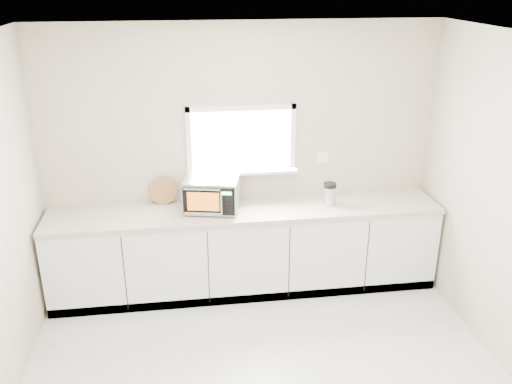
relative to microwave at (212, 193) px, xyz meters
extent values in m
cube|color=#B0A28C|center=(0.33, 0.29, 0.26)|extent=(4.00, 0.02, 2.70)
cube|color=white|center=(0.33, 0.27, 0.46)|extent=(1.00, 0.02, 0.60)
cube|color=white|center=(0.33, 0.21, 0.14)|extent=(1.12, 0.16, 0.03)
cube|color=white|center=(0.33, 0.26, 0.78)|extent=(1.10, 0.04, 0.05)
cube|color=white|center=(0.33, 0.26, 0.13)|extent=(1.10, 0.04, 0.05)
cube|color=white|center=(-0.20, 0.26, 0.46)|extent=(0.05, 0.04, 0.70)
cube|color=white|center=(0.85, 0.26, 0.46)|extent=(0.05, 0.04, 0.70)
cube|color=white|center=(1.18, 0.28, 0.23)|extent=(0.12, 0.01, 0.12)
cube|color=silver|center=(0.33, -0.01, -0.65)|extent=(3.92, 0.60, 0.88)
cube|color=beige|center=(0.33, -0.02, -0.19)|extent=(3.92, 0.64, 0.04)
cylinder|color=black|center=(-0.24, -0.10, -0.17)|extent=(0.02, 0.02, 0.02)
cylinder|color=black|center=(-0.18, 0.21, -0.17)|extent=(0.02, 0.02, 0.02)
cylinder|color=black|center=(0.18, -0.19, -0.17)|extent=(0.02, 0.02, 0.02)
cylinder|color=black|center=(0.25, 0.11, -0.17)|extent=(0.02, 0.02, 0.02)
cube|color=#BABDC2|center=(0.00, 0.01, 0.00)|extent=(0.59, 0.50, 0.31)
cube|color=black|center=(-0.04, -0.19, 0.00)|extent=(0.49, 0.12, 0.27)
cube|color=orange|center=(-0.09, -0.19, 0.00)|extent=(0.30, 0.07, 0.19)
cylinder|color=silver|center=(0.07, -0.24, 0.00)|extent=(0.02, 0.02, 0.24)
cube|color=black|center=(0.13, -0.23, 0.00)|extent=(0.12, 0.03, 0.27)
cube|color=#19FF33|center=(0.13, -0.24, 0.09)|extent=(0.09, 0.02, 0.03)
cube|color=silver|center=(0.00, 0.01, 0.16)|extent=(0.59, 0.50, 0.01)
cube|color=#4F2A1C|center=(-0.09, 0.03, -0.04)|extent=(0.13, 0.23, 0.26)
cube|color=black|center=(-0.12, -0.02, 0.06)|extent=(0.02, 0.05, 0.10)
cube|color=black|center=(-0.08, -0.02, 0.07)|extent=(0.02, 0.05, 0.10)
cube|color=black|center=(-0.05, -0.02, 0.05)|extent=(0.02, 0.05, 0.10)
cube|color=black|center=(-0.10, -0.02, 0.09)|extent=(0.02, 0.05, 0.10)
cube|color=black|center=(-0.06, -0.02, 0.09)|extent=(0.02, 0.05, 0.10)
cylinder|color=#965D3A|center=(-0.48, 0.23, -0.03)|extent=(0.28, 0.07, 0.28)
cylinder|color=#BABDC2|center=(1.18, -0.02, -0.08)|extent=(0.17, 0.17, 0.19)
cylinder|color=black|center=(1.18, -0.02, 0.03)|extent=(0.16, 0.16, 0.04)
camera|label=1|loc=(-0.26, -4.93, 2.01)|focal=38.00mm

